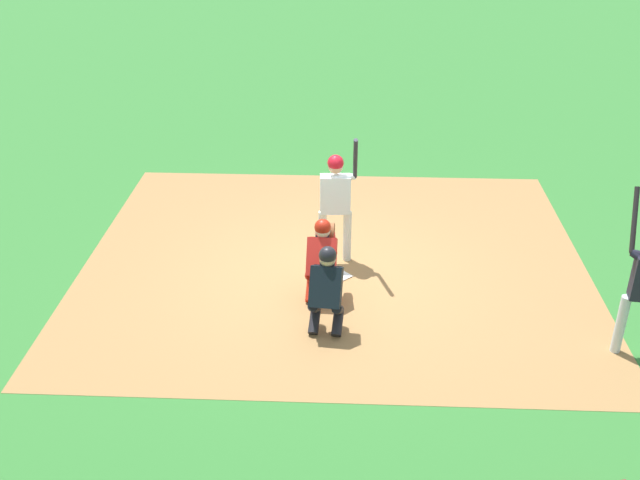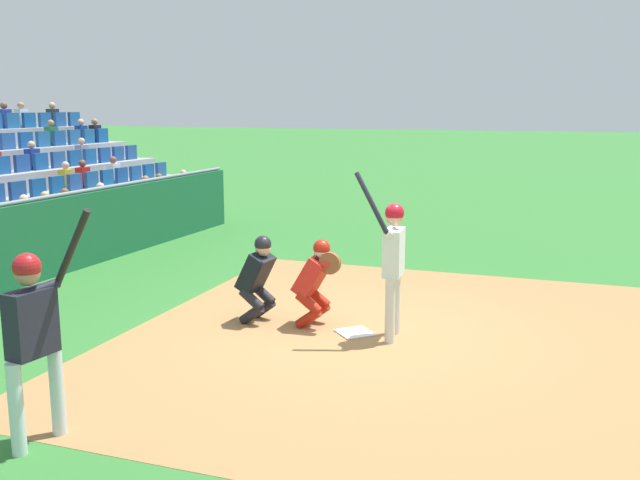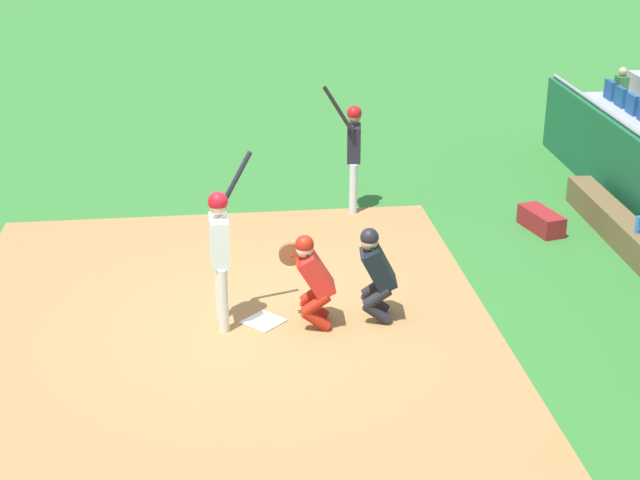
{
  "view_description": "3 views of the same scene",
  "coord_description": "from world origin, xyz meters",
  "px_view_note": "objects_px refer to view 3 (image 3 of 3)",
  "views": [
    {
      "loc": [
        0.5,
        -9.8,
        5.88
      ],
      "look_at": [
        -0.15,
        -0.64,
        0.97
      ],
      "focal_mm": 41.36,
      "sensor_mm": 36.0,
      "label": 1
    },
    {
      "loc": [
        8.72,
        2.87,
        3.04
      ],
      "look_at": [
        -0.6,
        -0.74,
        1.13
      ],
      "focal_mm": 39.78,
      "sensor_mm": 36.0,
      "label": 2
    },
    {
      "loc": [
        -10.94,
        0.29,
        5.7
      ],
      "look_at": [
        -0.59,
        -0.68,
        1.37
      ],
      "focal_mm": 53.39,
      "sensor_mm": 36.0,
      "label": 3
    }
  ],
  "objects_px": {
    "home_plate_marker": "(264,321)",
    "dugout_bench": "(614,222)",
    "catcher_crouching": "(311,275)",
    "home_plate_umpire": "(376,269)",
    "batter_at_plate": "(220,243)",
    "equipment_duffel_bag": "(541,221)",
    "water_bottle_on_bench": "(638,225)",
    "on_deck_batter": "(353,146)"
  },
  "relations": [
    {
      "from": "dugout_bench",
      "to": "on_deck_batter",
      "type": "relative_size",
      "value": 1.51
    },
    {
      "from": "catcher_crouching",
      "to": "on_deck_batter",
      "type": "relative_size",
      "value": 0.58
    },
    {
      "from": "equipment_duffel_bag",
      "to": "on_deck_batter",
      "type": "distance_m",
      "value": 3.28
    },
    {
      "from": "catcher_crouching",
      "to": "home_plate_umpire",
      "type": "xyz_separation_m",
      "value": [
        0.11,
        -0.83,
        -0.01
      ]
    },
    {
      "from": "batter_at_plate",
      "to": "home_plate_umpire",
      "type": "bearing_deg",
      "value": -90.66
    },
    {
      "from": "catcher_crouching",
      "to": "dugout_bench",
      "type": "xyz_separation_m",
      "value": [
        2.57,
        -4.99,
        -0.48
      ]
    },
    {
      "from": "water_bottle_on_bench",
      "to": "catcher_crouching",
      "type": "bearing_deg",
      "value": 107.82
    },
    {
      "from": "catcher_crouching",
      "to": "water_bottle_on_bench",
      "type": "distance_m",
      "value": 5.17
    },
    {
      "from": "home_plate_marker",
      "to": "dugout_bench",
      "type": "relative_size",
      "value": 0.13
    },
    {
      "from": "home_plate_marker",
      "to": "water_bottle_on_bench",
      "type": "bearing_deg",
      "value": -75.15
    },
    {
      "from": "dugout_bench",
      "to": "equipment_duffel_bag",
      "type": "xyz_separation_m",
      "value": [
        0.32,
        1.06,
        -0.06
      ]
    },
    {
      "from": "on_deck_batter",
      "to": "equipment_duffel_bag",
      "type": "bearing_deg",
      "value": -113.7
    },
    {
      "from": "batter_at_plate",
      "to": "home_plate_umpire",
      "type": "relative_size",
      "value": 1.75
    },
    {
      "from": "home_plate_umpire",
      "to": "catcher_crouching",
      "type": "bearing_deg",
      "value": 97.23
    },
    {
      "from": "batter_at_plate",
      "to": "dugout_bench",
      "type": "bearing_deg",
      "value": -68.24
    },
    {
      "from": "batter_at_plate",
      "to": "on_deck_batter",
      "type": "relative_size",
      "value": 1.03
    },
    {
      "from": "equipment_duffel_bag",
      "to": "water_bottle_on_bench",
      "type": "bearing_deg",
      "value": -157.33
    },
    {
      "from": "catcher_crouching",
      "to": "water_bottle_on_bench",
      "type": "relative_size",
      "value": 4.76
    },
    {
      "from": "batter_at_plate",
      "to": "dugout_bench",
      "type": "height_order",
      "value": "batter_at_plate"
    },
    {
      "from": "batter_at_plate",
      "to": "on_deck_batter",
      "type": "height_order",
      "value": "batter_at_plate"
    },
    {
      "from": "catcher_crouching",
      "to": "home_plate_umpire",
      "type": "relative_size",
      "value": 0.99
    },
    {
      "from": "dugout_bench",
      "to": "water_bottle_on_bench",
      "type": "bearing_deg",
      "value": 176.26
    },
    {
      "from": "water_bottle_on_bench",
      "to": "equipment_duffel_bag",
      "type": "height_order",
      "value": "water_bottle_on_bench"
    },
    {
      "from": "on_deck_batter",
      "to": "catcher_crouching",
      "type": "bearing_deg",
      "value": 165.79
    },
    {
      "from": "home_plate_umpire",
      "to": "dugout_bench",
      "type": "bearing_deg",
      "value": -59.35
    },
    {
      "from": "equipment_duffel_bag",
      "to": "on_deck_batter",
      "type": "height_order",
      "value": "on_deck_batter"
    },
    {
      "from": "catcher_crouching",
      "to": "home_plate_umpire",
      "type": "bearing_deg",
      "value": -82.77
    },
    {
      "from": "batter_at_plate",
      "to": "equipment_duffel_bag",
      "type": "distance_m",
      "value": 5.84
    },
    {
      "from": "home_plate_umpire",
      "to": "batter_at_plate",
      "type": "bearing_deg",
      "value": 89.34
    },
    {
      "from": "home_plate_marker",
      "to": "on_deck_batter",
      "type": "xyz_separation_m",
      "value": [
        4.04,
        -1.66,
        1.09
      ]
    },
    {
      "from": "home_plate_umpire",
      "to": "water_bottle_on_bench",
      "type": "relative_size",
      "value": 4.81
    },
    {
      "from": "home_plate_umpire",
      "to": "equipment_duffel_bag",
      "type": "relative_size",
      "value": 1.43
    },
    {
      "from": "home_plate_marker",
      "to": "catcher_crouching",
      "type": "height_order",
      "value": "catcher_crouching"
    },
    {
      "from": "batter_at_plate",
      "to": "water_bottle_on_bench",
      "type": "height_order",
      "value": "batter_at_plate"
    },
    {
      "from": "batter_at_plate",
      "to": "equipment_duffel_bag",
      "type": "relative_size",
      "value": 2.51
    },
    {
      "from": "dugout_bench",
      "to": "on_deck_batter",
      "type": "xyz_separation_m",
      "value": [
        1.58,
        3.94,
        0.89
      ]
    },
    {
      "from": "batter_at_plate",
      "to": "catcher_crouching",
      "type": "bearing_deg",
      "value": -96.49
    },
    {
      "from": "water_bottle_on_bench",
      "to": "on_deck_batter",
      "type": "xyz_separation_m",
      "value": [
        2.57,
        3.87,
        0.53
      ]
    },
    {
      "from": "equipment_duffel_bag",
      "to": "dugout_bench",
      "type": "bearing_deg",
      "value": -121.54
    },
    {
      "from": "home_plate_marker",
      "to": "home_plate_umpire",
      "type": "distance_m",
      "value": 1.6
    },
    {
      "from": "batter_at_plate",
      "to": "on_deck_batter",
      "type": "distance_m",
      "value": 4.58
    },
    {
      "from": "batter_at_plate",
      "to": "equipment_duffel_bag",
      "type": "xyz_separation_m",
      "value": [
        2.76,
        -5.05,
        -0.97
      ]
    }
  ]
}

